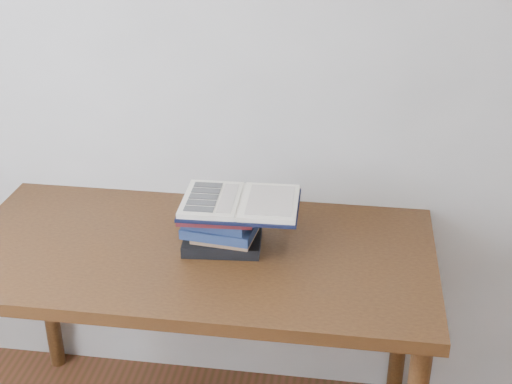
# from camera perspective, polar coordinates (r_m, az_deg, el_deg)

# --- Properties ---
(desk) EXTENTS (1.50, 0.75, 0.80)m
(desk) POSITION_cam_1_polar(r_m,az_deg,el_deg) (2.32, -4.71, -6.52)
(desk) COLOR #4C2D13
(desk) RESTS_ON ground
(book_stack) EXTENTS (0.25, 0.20, 0.15)m
(book_stack) POSITION_cam_1_polar(r_m,az_deg,el_deg) (2.23, -2.81, -2.83)
(book_stack) COLOR black
(book_stack) RESTS_ON desk
(open_book) EXTENTS (0.37, 0.26, 0.03)m
(open_book) POSITION_cam_1_polar(r_m,az_deg,el_deg) (2.18, -1.24, -0.85)
(open_book) COLOR black
(open_book) RESTS_ON book_stack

